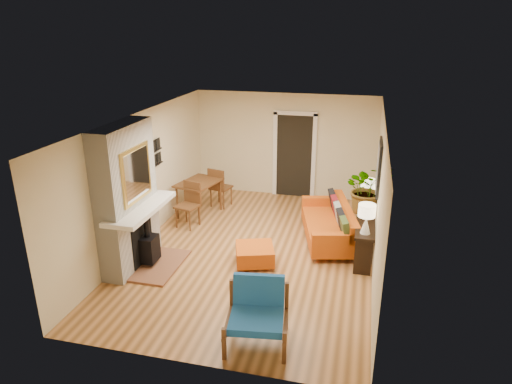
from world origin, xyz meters
TOP-DOWN VIEW (x-y plane):
  - room_shell at (0.60, 2.63)m, footprint 6.50×6.50m
  - fireplace at (-2.00, -1.00)m, footprint 1.09×1.68m
  - sofa at (1.42, 0.85)m, footprint 1.32×2.18m
  - ottoman at (0.14, -0.48)m, footprint 0.85×0.85m
  - blue_chair at (0.69, -2.53)m, footprint 0.95×0.93m
  - dining_table at (-1.57, 1.45)m, footprint 1.07×1.86m
  - console_table at (2.07, 0.43)m, footprint 0.34×1.85m
  - lamp_near at (2.07, -0.24)m, footprint 0.30×0.30m
  - lamp_far at (2.07, 1.13)m, footprint 0.30×0.30m
  - houseplant at (2.06, 0.73)m, footprint 1.07×1.00m

SIDE VIEW (x-z plane):
  - ottoman at x=0.14m, z-range 0.03..0.37m
  - sofa at x=1.42m, z-range -0.05..0.75m
  - blue_chair at x=0.69m, z-range 0.04..0.92m
  - console_table at x=2.07m, z-range 0.21..0.94m
  - dining_table at x=-1.57m, z-range 0.15..1.13m
  - lamp_near at x=2.07m, z-range 0.79..1.33m
  - lamp_far at x=2.07m, z-range 0.79..1.33m
  - houseplant at x=2.06m, z-range 0.72..1.70m
  - room_shell at x=0.60m, z-range -2.01..4.49m
  - fireplace at x=-2.00m, z-range -0.06..2.54m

